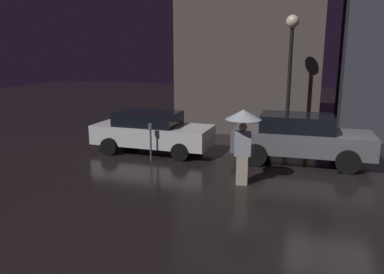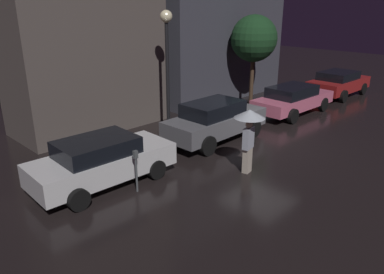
{
  "view_description": "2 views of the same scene",
  "coord_description": "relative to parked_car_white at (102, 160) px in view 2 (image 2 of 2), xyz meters",
  "views": [
    {
      "loc": [
        -1.05,
        -10.81,
        3.54
      ],
      "look_at": [
        -4.32,
        0.24,
        0.91
      ],
      "focal_mm": 35.0,
      "sensor_mm": 36.0,
      "label": 1
    },
    {
      "loc": [
        -11.43,
        -7.54,
        5.12
      ],
      "look_at": [
        -3.94,
        -0.11,
        1.3
      ],
      "focal_mm": 35.0,
      "sensor_mm": 36.0,
      "label": 2
    }
  ],
  "objects": [
    {
      "name": "street_tree",
      "position": [
        10.53,
        2.38,
        2.63
      ],
      "size": [
        2.31,
        2.31,
        4.56
      ],
      "color": "#473323",
      "rests_on": "ground"
    },
    {
      "name": "parked_car_grey",
      "position": [
        5.14,
        0.12,
        0.07
      ],
      "size": [
        4.39,
        1.88,
        1.57
      ],
      "rotation": [
        0.0,
        0.0,
        0.01
      ],
      "color": "slate",
      "rests_on": "ground"
    },
    {
      "name": "parked_car_pink",
      "position": [
        10.57,
        -0.07,
        -0.02
      ],
      "size": [
        4.66,
        1.92,
        1.37
      ],
      "rotation": [
        0.0,
        0.0,
        -0.04
      ],
      "color": "#DB6684",
      "rests_on": "ground"
    },
    {
      "name": "parking_meter",
      "position": [
        0.41,
        -1.1,
        0.02
      ],
      "size": [
        0.12,
        0.1,
        1.25
      ],
      "color": "#4C5154",
      "rests_on": "ground"
    },
    {
      "name": "building_facade_right",
      "position": [
        10.81,
        5.1,
        3.35
      ],
      "size": [
        8.37,
        3.0,
        8.21
      ],
      "color": "#3D3D47",
      "rests_on": "ground"
    },
    {
      "name": "pedestrian_with_umbrella",
      "position": [
        3.67,
        -2.53,
        0.82
      ],
      "size": [
        0.96,
        0.96,
        2.07
      ],
      "rotation": [
        0.0,
        0.0,
        0.19
      ],
      "color": "beige",
      "rests_on": "ground"
    },
    {
      "name": "parked_car_white",
      "position": [
        0.0,
        0.0,
        0.0
      ],
      "size": [
        4.28,
        1.91,
        1.45
      ],
      "rotation": [
        0.0,
        0.0,
        -0.04
      ],
      "color": "silver",
      "rests_on": "ground"
    },
    {
      "name": "ground_plane",
      "position": [
        6.17,
        -1.4,
        -0.75
      ],
      "size": [
        60.0,
        60.0,
        0.0
      ],
      "primitive_type": "plane",
      "color": "black"
    },
    {
      "name": "parked_car_red",
      "position": [
        15.67,
        0.02,
        0.0
      ],
      "size": [
        4.26,
        2.06,
        1.41
      ],
      "rotation": [
        0.0,
        0.0,
        -0.03
      ],
      "color": "maroon",
      "rests_on": "ground"
    },
    {
      "name": "street_lamp_near",
      "position": [
        4.61,
        2.24,
        2.77
      ],
      "size": [
        0.47,
        0.47,
        4.84
      ],
      "color": "black",
      "rests_on": "ground"
    }
  ]
}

